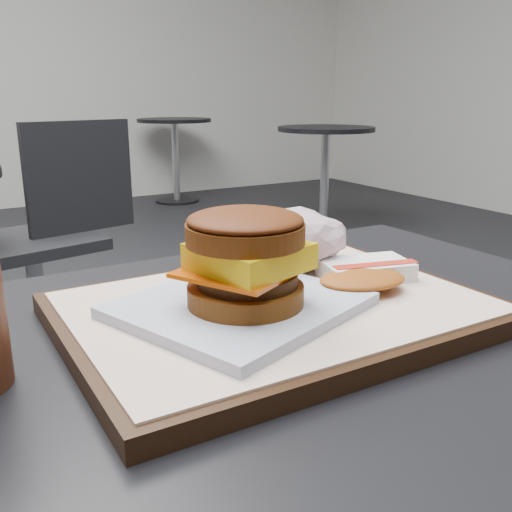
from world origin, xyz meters
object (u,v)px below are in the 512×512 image
object	(u,v)px
hash_brown	(364,274)
serving_tray	(276,311)
crumpled_wrapper	(287,239)
neighbor_chair	(50,227)
breakfast_sandwich	(244,270)

from	to	relation	value
hash_brown	serving_tray	bearing A→B (deg)	177.80
crumpled_wrapper	neighbor_chair	bearing A→B (deg)	88.47
breakfast_sandwich	crumpled_wrapper	bearing A→B (deg)	41.78
hash_brown	crumpled_wrapper	size ratio (longest dim) A/B	0.91
serving_tray	hash_brown	xyz separation A→B (m)	(0.10, -0.00, 0.02)
serving_tray	neighbor_chair	xyz separation A→B (m)	(0.11, 1.68, -0.27)
serving_tray	neighbor_chair	distance (m)	1.71
breakfast_sandwich	serving_tray	bearing A→B (deg)	17.00
hash_brown	neighbor_chair	size ratio (longest dim) A/B	0.15
neighbor_chair	crumpled_wrapper	bearing A→B (deg)	-91.53
breakfast_sandwich	neighbor_chair	distance (m)	1.73
breakfast_sandwich	neighbor_chair	bearing A→B (deg)	84.90
serving_tray	hash_brown	world-z (taller)	hash_brown
crumpled_wrapper	serving_tray	bearing A→B (deg)	-128.87
serving_tray	hash_brown	bearing A→B (deg)	-2.20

